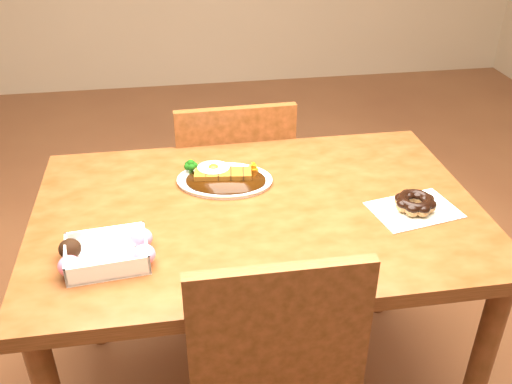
{
  "coord_description": "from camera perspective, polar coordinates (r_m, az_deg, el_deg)",
  "views": [
    {
      "loc": [
        -0.21,
        -1.28,
        1.58
      ],
      "look_at": [
        -0.01,
        -0.02,
        0.81
      ],
      "focal_mm": 40.0,
      "sensor_mm": 36.0,
      "label": 1
    }
  ],
  "objects": [
    {
      "name": "katsu_curry_plate",
      "position": [
        1.66,
        -3.32,
        1.44
      ],
      "size": [
        0.3,
        0.24,
        0.05
      ],
      "rotation": [
        0.0,
        0.0,
        -0.19
      ],
      "color": "white",
      "rests_on": "table"
    },
    {
      "name": "donut_box",
      "position": [
        1.38,
        -14.67,
        -5.88
      ],
      "size": [
        0.22,
        0.16,
        0.05
      ],
      "rotation": [
        0.0,
        0.0,
        0.1
      ],
      "color": "white",
      "rests_on": "table"
    },
    {
      "name": "table",
      "position": [
        1.6,
        0.17,
        -4.51
      ],
      "size": [
        1.2,
        0.8,
        0.75
      ],
      "color": "#4A2A0E",
      "rests_on": "ground"
    },
    {
      "name": "chair_far",
      "position": [
        2.13,
        -2.37,
        -0.04
      ],
      "size": [
        0.43,
        0.43,
        0.87
      ],
      "rotation": [
        0.0,
        0.0,
        3.17
      ],
      "color": "#4A2A0E",
      "rests_on": "ground"
    },
    {
      "name": "pon_de_ring",
      "position": [
        1.58,
        15.62,
        -1.1
      ],
      "size": [
        0.25,
        0.2,
        0.04
      ],
      "rotation": [
        0.0,
        0.0,
        0.19
      ],
      "color": "silver",
      "rests_on": "table"
    }
  ]
}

